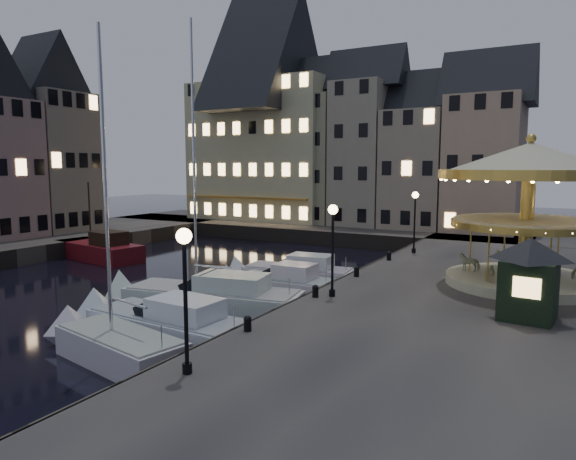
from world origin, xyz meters
The scene contains 29 objects.
ground centered at (0.00, 0.00, 0.00)m, with size 160.00×160.00×0.00m, color black.
quay_east centered at (14.00, 6.00, 0.65)m, with size 16.00×56.00×1.30m, color #474442.
quay_north centered at (-8.00, 28.00, 0.65)m, with size 44.00×12.00×1.30m, color #474442.
quaywall_e centered at (6.00, 6.00, 0.65)m, with size 0.15×44.00×1.30m, color #47423A.
quaywall_n centered at (-6.00, 22.00, 0.65)m, with size 48.00×0.15×1.30m, color #47423A.
quaywall_w centered at (-18.00, 2.00, 0.65)m, with size 0.15×44.00×1.30m, color #47423A.
streetlamp_a centered at (7.20, -9.00, 4.02)m, with size 0.44×0.44×4.17m.
streetlamp_b centered at (7.20, 1.00, 4.02)m, with size 0.44×0.44×4.17m.
streetlamp_c centered at (7.20, 14.50, 4.02)m, with size 0.44×0.44×4.17m.
bollard_a centered at (6.60, -5.00, 1.60)m, with size 0.30×0.30×0.57m.
bollard_b centered at (6.60, 0.50, 1.60)m, with size 0.30×0.30×0.57m.
bollard_c centered at (6.60, 5.50, 1.60)m, with size 0.30×0.30×0.57m.
bollard_d centered at (6.60, 11.00, 1.60)m, with size 0.30×0.30×0.57m.
townhouse_na centered at (-19.50, 30.00, 7.78)m, with size 5.50×8.00×12.80m.
townhouse_nb centered at (-14.05, 30.00, 8.28)m, with size 6.16×8.00×13.80m.
townhouse_nc centered at (-8.00, 30.00, 8.78)m, with size 6.82×8.00×14.80m.
townhouse_nd centered at (-2.25, 30.00, 9.28)m, with size 5.50×8.00×15.80m.
townhouse_ne centered at (3.20, 30.00, 7.78)m, with size 6.16×8.00×12.80m.
townhouse_nf centered at (9.25, 30.00, 8.28)m, with size 6.82×8.00×13.80m.
townhouse_wc centered at (-26.00, 10.95, 8.48)m, with size 8.80×5.50×14.20m.
hotel_corner centered at (-14.00, 30.00, 9.78)m, with size 17.60×9.00×16.80m.
motorboat_a centered at (1.86, -6.97, 0.54)m, with size 6.71×3.23×11.05m.
motorboat_b centered at (1.99, -4.41, 0.64)m, with size 8.49×2.84×2.15m.
motorboat_c centered at (0.79, -0.04, 0.68)m, with size 10.01×4.29×13.25m.
motorboat_d centered at (2.53, 4.02, 0.64)m, with size 6.65×2.27×2.15m.
motorboat_e centered at (1.88, 6.90, 0.64)m, with size 7.70×3.01×2.15m.
red_fishing_boat centered at (-15.21, 7.20, 0.71)m, with size 8.45×4.04×6.13m.
carousel centered at (14.60, 7.56, 6.18)m, with size 8.48×8.48×7.42m.
ticket_kiosk centered at (15.22, 1.47, 3.44)m, with size 3.07×3.07×3.60m.
Camera 1 is at (16.53, -19.82, 7.16)m, focal length 32.00 mm.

